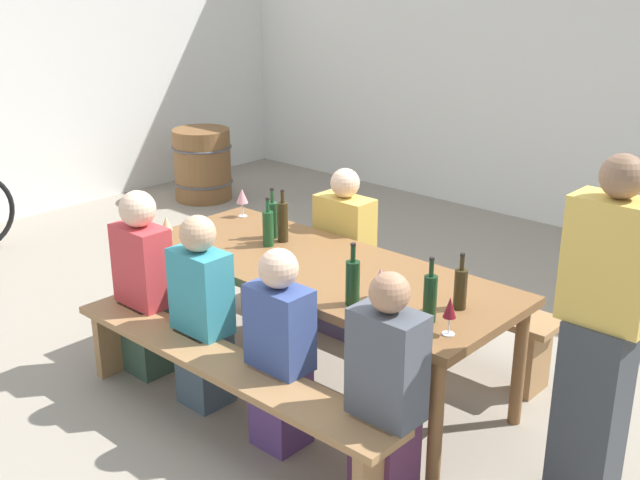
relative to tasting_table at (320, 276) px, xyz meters
The scene contains 22 objects.
ground_plane 0.68m from the tasting_table, ahead, with size 24.00×24.00×0.00m, color gray.
back_wall 3.86m from the tasting_table, 90.00° to the left, with size 14.00×0.20×3.20m, color silver.
tasting_table is the anchor object (origin of this frame).
bench_near 0.82m from the tasting_table, 90.00° to the right, with size 2.22×0.30×0.45m.
bench_far 0.82m from the tasting_table, 90.00° to the left, with size 2.22×0.30×0.45m.
wine_bottle_0 0.48m from the tasting_table, behind, with size 0.07×0.07×0.30m.
wine_bottle_1 0.92m from the tasting_table, ahead, with size 0.07×0.07×0.29m.
wine_bottle_2 0.59m from the tasting_table, 30.78° to the right, with size 0.07×0.07×0.33m.
wine_bottle_3 0.50m from the tasting_table, 162.17° to the left, with size 0.07×0.07×0.33m.
wine_bottle_4 0.92m from the tasting_table, 12.20° to the right, with size 0.07×0.07×0.33m.
wine_bottle_5 0.58m from the tasting_table, 164.48° to the left, with size 0.07×0.07×0.32m.
wine_glass_0 1.04m from the tasting_table, 161.21° to the right, with size 0.07×0.07×0.16m.
wine_glass_1 1.05m from the tasting_table, 162.79° to the left, with size 0.08×0.08×0.20m.
wine_glass_2 0.59m from the tasting_table, 14.19° to the right, with size 0.08×0.08×0.17m.
wine_glass_3 1.07m from the tasting_table, 13.49° to the right, with size 0.06×0.06×0.19m.
seated_guest_near_0 1.06m from the tasting_table, 145.36° to the right, with size 0.35×0.24×1.15m.
seated_guest_near_1 0.70m from the tasting_table, 118.87° to the right, with size 0.33×0.24×1.12m.
seated_guest_near_2 0.68m from the tasting_table, 65.34° to the right, with size 0.32×0.24×1.08m.
seated_guest_near_3 1.13m from the tasting_table, 32.36° to the right, with size 0.33×0.24×1.14m.
seated_guest_far_0 0.70m from the tasting_table, 118.89° to the left, with size 0.38×0.24×1.14m.
standing_host 1.64m from the tasting_table, ahead, with size 0.36×0.24×1.66m.
wine_barrel 4.02m from the tasting_table, 150.23° to the left, with size 0.63×0.63×0.74m.
Camera 1 is at (2.77, -3.04, 2.38)m, focal length 43.79 mm.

